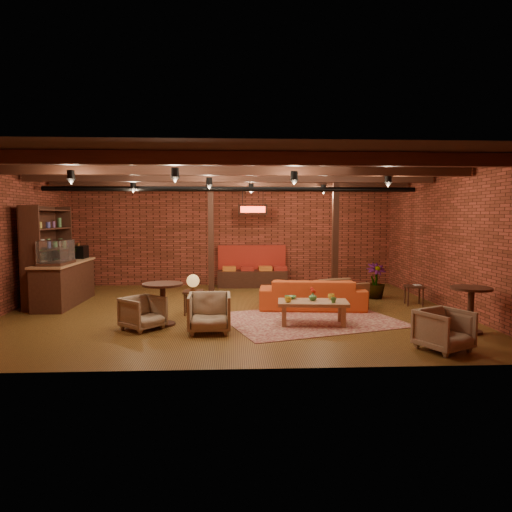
{
  "coord_description": "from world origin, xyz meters",
  "views": [
    {
      "loc": [
        0.04,
        -10.27,
        2.15
      ],
      "look_at": [
        0.55,
        0.2,
        1.24
      ],
      "focal_mm": 32.0,
      "sensor_mm": 36.0,
      "label": 1
    }
  ],
  "objects_px": {
    "round_table_left": "(163,297)",
    "side_table_book": "(414,287)",
    "sofa": "(312,294)",
    "armchair_right": "(343,290)",
    "armchair_a": "(143,311)",
    "armchair_far": "(444,328)",
    "side_table_lamp": "(193,284)",
    "armchair_b": "(209,311)",
    "coffee_table": "(312,304)",
    "round_table_right": "(471,302)",
    "plant_tall": "(376,246)"
  },
  "relations": [
    {
      "from": "coffee_table",
      "to": "armchair_b",
      "type": "height_order",
      "value": "armchair_b"
    },
    {
      "from": "armchair_b",
      "to": "round_table_right",
      "type": "bearing_deg",
      "value": -4.9
    },
    {
      "from": "sofa",
      "to": "armchair_right",
      "type": "distance_m",
      "value": 0.79
    },
    {
      "from": "round_table_left",
      "to": "side_table_book",
      "type": "distance_m",
      "value": 6.03
    },
    {
      "from": "sofa",
      "to": "side_table_book",
      "type": "bearing_deg",
      "value": -166.49
    },
    {
      "from": "plant_tall",
      "to": "side_table_lamp",
      "type": "bearing_deg",
      "value": -159.57
    },
    {
      "from": "sofa",
      "to": "armchair_b",
      "type": "bearing_deg",
      "value": 47.3
    },
    {
      "from": "armchair_a",
      "to": "side_table_book",
      "type": "bearing_deg",
      "value": -29.44
    },
    {
      "from": "sofa",
      "to": "coffee_table",
      "type": "xyz_separation_m",
      "value": [
        -0.26,
        -1.51,
        0.06
      ]
    },
    {
      "from": "side_table_lamp",
      "to": "armchair_far",
      "type": "height_order",
      "value": "side_table_lamp"
    },
    {
      "from": "plant_tall",
      "to": "side_table_book",
      "type": "bearing_deg",
      "value": -55.35
    },
    {
      "from": "side_table_book",
      "to": "armchair_a",
      "type": "bearing_deg",
      "value": -161.2
    },
    {
      "from": "coffee_table",
      "to": "armchair_far",
      "type": "bearing_deg",
      "value": -45.88
    },
    {
      "from": "side_table_lamp",
      "to": "armchair_far",
      "type": "xyz_separation_m",
      "value": [
        4.26,
        -2.94,
        -0.31
      ]
    },
    {
      "from": "armchair_a",
      "to": "round_table_right",
      "type": "relative_size",
      "value": 0.81
    },
    {
      "from": "round_table_right",
      "to": "plant_tall",
      "type": "xyz_separation_m",
      "value": [
        -0.65,
        3.58,
        0.81
      ]
    },
    {
      "from": "sofa",
      "to": "armchair_a",
      "type": "bearing_deg",
      "value": 32.03
    },
    {
      "from": "sofa",
      "to": "armchair_a",
      "type": "xyz_separation_m",
      "value": [
        -3.55,
        -1.74,
        -0.01
      ]
    },
    {
      "from": "round_table_left",
      "to": "armchair_b",
      "type": "relative_size",
      "value": 1.04
    },
    {
      "from": "round_table_left",
      "to": "sofa",
      "type": "bearing_deg",
      "value": 23.72
    },
    {
      "from": "round_table_left",
      "to": "round_table_right",
      "type": "height_order",
      "value": "round_table_right"
    },
    {
      "from": "armchair_right",
      "to": "armchair_far",
      "type": "relative_size",
      "value": 1.33
    },
    {
      "from": "side_table_lamp",
      "to": "armchair_b",
      "type": "xyz_separation_m",
      "value": [
        0.44,
        -1.56,
        -0.27
      ]
    },
    {
      "from": "armchair_right",
      "to": "side_table_book",
      "type": "height_order",
      "value": "armchair_right"
    },
    {
      "from": "armchair_right",
      "to": "sofa",
      "type": "bearing_deg",
      "value": 86.04
    },
    {
      "from": "coffee_table",
      "to": "armchair_right",
      "type": "relative_size",
      "value": 1.48
    },
    {
      "from": "armchair_a",
      "to": "armchair_right",
      "type": "bearing_deg",
      "value": -24.62
    },
    {
      "from": "side_table_lamp",
      "to": "armchair_far",
      "type": "distance_m",
      "value": 5.18
    },
    {
      "from": "armchair_right",
      "to": "plant_tall",
      "type": "distance_m",
      "value": 1.86
    },
    {
      "from": "sofa",
      "to": "side_table_book",
      "type": "distance_m",
      "value": 2.57
    },
    {
      "from": "coffee_table",
      "to": "side_table_book",
      "type": "xyz_separation_m",
      "value": [
        2.81,
        1.85,
        0.02
      ]
    },
    {
      "from": "armchair_b",
      "to": "armchair_far",
      "type": "xyz_separation_m",
      "value": [
        3.82,
        -1.37,
        -0.03
      ]
    },
    {
      "from": "side_table_lamp",
      "to": "armchair_b",
      "type": "height_order",
      "value": "side_table_lamp"
    },
    {
      "from": "round_table_right",
      "to": "coffee_table",
      "type": "bearing_deg",
      "value": 164.17
    },
    {
      "from": "side_table_book",
      "to": "plant_tall",
      "type": "distance_m",
      "value": 1.48
    },
    {
      "from": "coffee_table",
      "to": "armchair_far",
      "type": "height_order",
      "value": "armchair_far"
    },
    {
      "from": "armchair_b",
      "to": "side_table_lamp",
      "type": "bearing_deg",
      "value": 104.36
    },
    {
      "from": "armchair_a",
      "to": "armchair_right",
      "type": "relative_size",
      "value": 0.71
    },
    {
      "from": "sofa",
      "to": "armchair_b",
      "type": "relative_size",
      "value": 3.03
    },
    {
      "from": "side_table_book",
      "to": "armchair_b",
      "type": "bearing_deg",
      "value": -154.13
    },
    {
      "from": "armchair_a",
      "to": "armchair_far",
      "type": "bearing_deg",
      "value": -66.02
    },
    {
      "from": "side_table_lamp",
      "to": "side_table_book",
      "type": "height_order",
      "value": "side_table_lamp"
    },
    {
      "from": "sofa",
      "to": "side_table_lamp",
      "type": "distance_m",
      "value": 2.76
    },
    {
      "from": "sofa",
      "to": "armchair_right",
      "type": "height_order",
      "value": "armchair_right"
    },
    {
      "from": "side_table_lamp",
      "to": "round_table_right",
      "type": "xyz_separation_m",
      "value": [
        5.26,
        -1.87,
        -0.1
      ]
    },
    {
      "from": "sofa",
      "to": "armchair_far",
      "type": "distance_m",
      "value": 3.71
    },
    {
      "from": "plant_tall",
      "to": "armchair_far",
      "type": "bearing_deg",
      "value": -94.27
    },
    {
      "from": "sofa",
      "to": "side_table_book",
      "type": "relative_size",
      "value": 4.86
    },
    {
      "from": "armchair_b",
      "to": "side_table_book",
      "type": "relative_size",
      "value": 1.61
    },
    {
      "from": "armchair_right",
      "to": "round_table_right",
      "type": "xyz_separation_m",
      "value": [
        1.78,
        -2.46,
        0.14
      ]
    }
  ]
}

